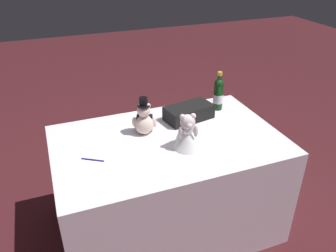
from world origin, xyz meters
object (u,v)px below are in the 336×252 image
teddy_bear_groom (144,120)px  signing_pen (93,160)px  champagne_bottle (218,94)px  gift_case_black (189,112)px  teddy_bear_bride (187,133)px

teddy_bear_groom → signing_pen: 0.45m
champagne_bottle → gift_case_black: (0.27, 0.07, -0.07)m
signing_pen → gift_case_black: size_ratio=0.35×
teddy_bear_bride → gift_case_black: bearing=-116.3°
champagne_bottle → signing_pen: 1.08m
teddy_bear_bride → gift_case_black: 0.38m
teddy_bear_groom → gift_case_black: teddy_bear_groom is taller
teddy_bear_groom → signing_pen: size_ratio=2.05×
teddy_bear_bride → champagne_bottle: champagne_bottle is taller
teddy_bear_groom → champagne_bottle: (-0.63, -0.15, 0.03)m
teddy_bear_groom → gift_case_black: 0.37m
gift_case_black → signing_pen: bearing=20.4°
teddy_bear_groom → gift_case_black: (-0.36, -0.07, -0.04)m
teddy_bear_bride → gift_case_black: (-0.17, -0.33, -0.05)m
teddy_bear_groom → champagne_bottle: 0.65m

